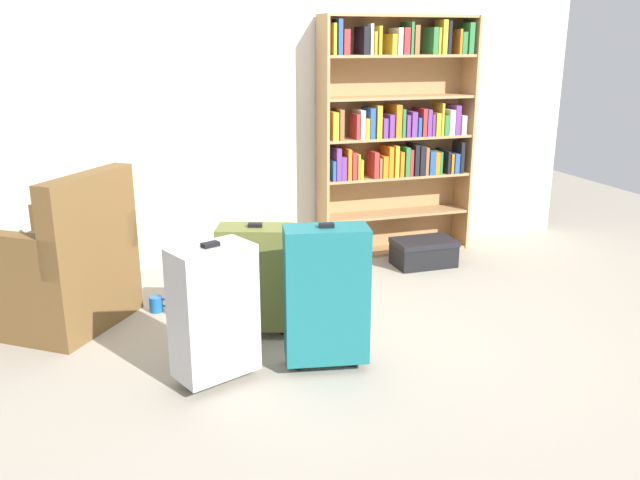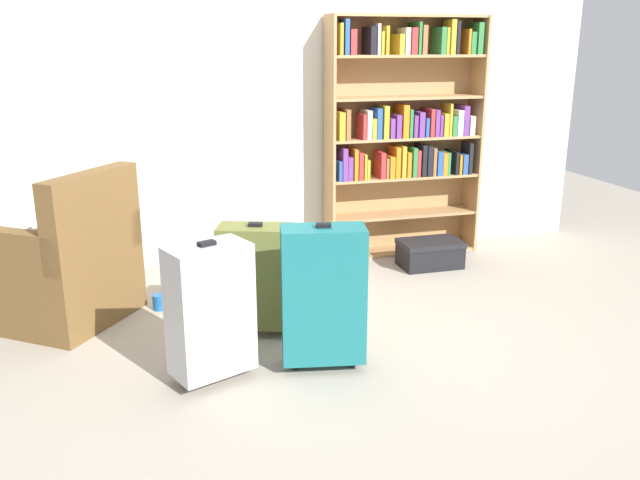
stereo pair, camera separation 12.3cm
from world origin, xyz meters
TOP-DOWN VIEW (x-y plane):
  - ground_plane at (0.00, 0.00)m, footprint 8.43×8.43m
  - back_wall at (0.00, 1.72)m, footprint 4.82×0.10m
  - bookshelf at (0.87, 1.54)m, footprint 1.18×0.26m
  - armchair at (-1.53, 0.84)m, footprint 0.98×0.98m
  - mug at (-1.00, 0.84)m, footprint 0.12×0.08m
  - storage_box at (0.94, 1.13)m, footprint 0.44×0.28m
  - suitcase_olive at (-0.48, 0.35)m, footprint 0.46×0.33m
  - suitcase_teal at (-0.24, -0.16)m, footprint 0.44×0.27m
  - suitcase_silver at (-0.80, -0.14)m, footprint 0.43×0.35m

SIDE VIEW (x-z plane):
  - ground_plane at x=0.00m, z-range 0.00..0.00m
  - mug at x=-1.00m, z-range 0.00..0.10m
  - storage_box at x=0.94m, z-range 0.01..0.20m
  - armchair at x=-1.53m, z-range -0.13..0.77m
  - suitcase_olive at x=-0.48m, z-range 0.01..0.66m
  - suitcase_silver at x=-0.80m, z-range 0.01..0.72m
  - suitcase_teal at x=-0.24m, z-range 0.01..0.77m
  - bookshelf at x=0.87m, z-range 0.07..1.84m
  - back_wall at x=0.00m, z-range 0.00..2.60m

